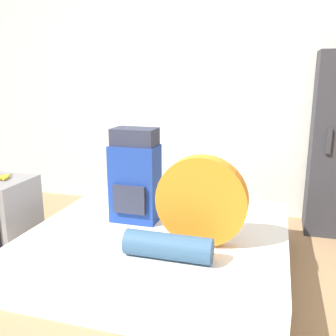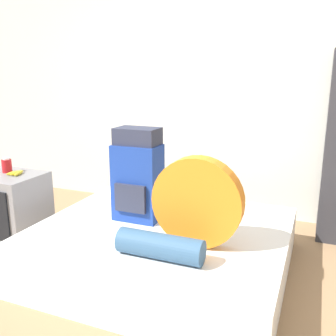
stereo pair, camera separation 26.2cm
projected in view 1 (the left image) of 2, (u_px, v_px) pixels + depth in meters
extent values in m
plane|color=#997551|center=(134.00, 326.00, 2.17)|extent=(16.00, 16.00, 0.00)
cube|color=silver|center=(206.00, 86.00, 3.79)|extent=(8.00, 0.05, 2.60)
cube|color=white|center=(161.00, 247.00, 2.79)|extent=(1.79, 1.58, 0.33)
cube|color=navy|center=(135.00, 183.00, 2.82)|extent=(0.35, 0.23, 0.58)
cube|color=#282D42|center=(135.00, 137.00, 2.74)|extent=(0.32, 0.21, 0.13)
cube|color=#282D42|center=(129.00, 200.00, 2.72)|extent=(0.24, 0.03, 0.21)
cylinder|color=orange|center=(202.00, 201.00, 2.41)|extent=(0.59, 0.12, 0.59)
cylinder|color=#33567A|center=(168.00, 246.00, 2.26)|extent=(0.54, 0.16, 0.16)
ellipsoid|color=yellow|center=(2.00, 177.00, 3.08)|extent=(0.07, 0.16, 0.03)
ellipsoid|color=yellow|center=(4.00, 177.00, 3.07)|extent=(0.03, 0.15, 0.03)
ellipsoid|color=yellow|center=(6.00, 177.00, 3.07)|extent=(0.07, 0.16, 0.03)
cube|color=#2D2D33|center=(329.00, 141.00, 3.12)|extent=(0.04, 0.02, 0.21)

